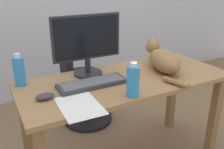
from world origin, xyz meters
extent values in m
cube|color=#9E7247|center=(0.00, 0.00, 0.70)|extent=(1.43, 0.60, 0.03)
cube|color=olive|center=(0.66, -0.24, 0.34)|extent=(0.06, 0.06, 0.69)
cube|color=olive|center=(-0.66, 0.24, 0.34)|extent=(0.06, 0.06, 0.69)
cube|color=olive|center=(0.66, 0.24, 0.34)|extent=(0.06, 0.06, 0.69)
cylinder|color=black|center=(0.00, 0.72, 0.02)|extent=(0.48, 0.48, 0.04)
cylinder|color=black|center=(0.00, 0.72, 0.22)|extent=(0.06, 0.06, 0.44)
cylinder|color=black|center=(0.00, 0.72, 0.47)|extent=(0.44, 0.44, 0.06)
cube|color=black|center=(-0.18, 0.74, 0.70)|extent=(0.10, 0.36, 0.40)
cylinder|color=#232328|center=(-0.20, 0.19, 0.73)|extent=(0.20, 0.20, 0.01)
cylinder|color=#232328|center=(-0.20, 0.19, 0.78)|extent=(0.04, 0.04, 0.10)
cube|color=#232328|center=(-0.20, 0.19, 0.98)|extent=(0.48, 0.03, 0.30)
cube|color=black|center=(-0.20, 0.18, 0.98)|extent=(0.45, 0.01, 0.27)
cube|color=#333338|center=(-0.25, 0.00, 0.73)|extent=(0.44, 0.15, 0.02)
cube|color=slate|center=(-0.25, 0.00, 0.75)|extent=(0.40, 0.12, 0.00)
ellipsoid|color=olive|center=(0.32, -0.01, 0.79)|extent=(0.26, 0.39, 0.15)
sphere|color=olive|center=(0.37, 0.20, 0.84)|extent=(0.11, 0.11, 0.11)
cone|color=olive|center=(0.34, 0.21, 0.89)|extent=(0.04, 0.04, 0.04)
cone|color=olive|center=(0.40, 0.19, 0.89)|extent=(0.04, 0.04, 0.04)
cylinder|color=olive|center=(0.22, -0.25, 0.74)|extent=(0.08, 0.18, 0.03)
ellipsoid|color=#333338|center=(-0.56, -0.05, 0.74)|extent=(0.11, 0.06, 0.04)
cube|color=white|center=(-0.42, -0.21, 0.72)|extent=(0.22, 0.30, 0.00)
cylinder|color=#2D8CD1|center=(-0.10, -0.24, 0.81)|extent=(0.07, 0.07, 0.18)
cylinder|color=silver|center=(-0.10, -0.24, 0.91)|extent=(0.04, 0.04, 0.02)
cylinder|color=#2D8CD1|center=(-0.65, 0.22, 0.81)|extent=(0.07, 0.07, 0.18)
cylinder|color=silver|center=(-0.65, 0.22, 0.92)|extent=(0.04, 0.04, 0.02)
camera|label=1|loc=(-0.82, -1.33, 1.37)|focal=40.10mm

